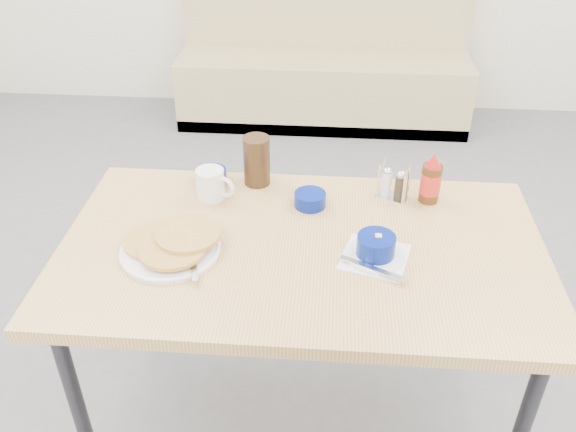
# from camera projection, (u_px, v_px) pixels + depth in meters

# --- Properties ---
(booth_bench) EXTENTS (1.90, 0.56, 1.22)m
(booth_bench) POSITION_uv_depth(u_px,v_px,m) (324.00, 67.00, 4.08)
(booth_bench) COLOR tan
(booth_bench) RESTS_ON ground
(dining_table) EXTENTS (1.40, 0.80, 0.76)m
(dining_table) POSITION_uv_depth(u_px,v_px,m) (302.00, 262.00, 1.79)
(dining_table) COLOR tan
(dining_table) RESTS_ON ground
(pancake_plate) EXTENTS (0.28, 0.28, 0.05)m
(pancake_plate) POSITION_uv_depth(u_px,v_px,m) (171.00, 246.00, 1.72)
(pancake_plate) COLOR white
(pancake_plate) RESTS_ON dining_table
(coffee_mug) EXTENTS (0.13, 0.09, 0.10)m
(coffee_mug) POSITION_uv_depth(u_px,v_px,m) (212.00, 184.00, 1.94)
(coffee_mug) COLOR white
(coffee_mug) RESTS_ON dining_table
(grits_setting) EXTENTS (0.22, 0.23, 0.07)m
(grits_setting) POSITION_uv_depth(u_px,v_px,m) (376.00, 249.00, 1.69)
(grits_setting) COLOR white
(grits_setting) RESTS_ON dining_table
(creamer_bowl) EXTENTS (0.09, 0.09, 0.04)m
(creamer_bowl) POSITION_uv_depth(u_px,v_px,m) (212.00, 175.00, 2.05)
(creamer_bowl) COLOR navy
(creamer_bowl) RESTS_ON dining_table
(butter_bowl) EXTENTS (0.10, 0.10, 0.05)m
(butter_bowl) POSITION_uv_depth(u_px,v_px,m) (310.00, 200.00, 1.92)
(butter_bowl) COLOR navy
(butter_bowl) RESTS_ON dining_table
(amber_tumbler) EXTENTS (0.10, 0.10, 0.17)m
(amber_tumbler) POSITION_uv_depth(u_px,v_px,m) (257.00, 161.00, 2.00)
(amber_tumbler) COLOR #311F0F
(amber_tumbler) RESTS_ON dining_table
(condiment_caddy) EXTENTS (0.12, 0.09, 0.12)m
(condiment_caddy) POSITION_uv_depth(u_px,v_px,m) (393.00, 186.00, 1.95)
(condiment_caddy) COLOR silver
(condiment_caddy) RESTS_ON dining_table
(syrup_bottle) EXTENTS (0.06, 0.06, 0.17)m
(syrup_bottle) POSITION_uv_depth(u_px,v_px,m) (431.00, 181.00, 1.91)
(syrup_bottle) COLOR #47230F
(syrup_bottle) RESTS_ON dining_table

